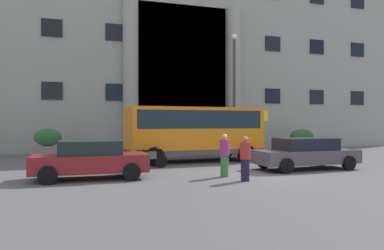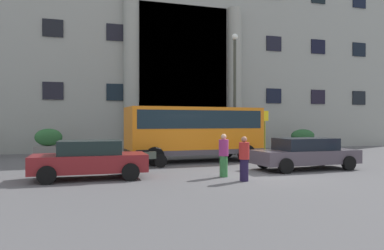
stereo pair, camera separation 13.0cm
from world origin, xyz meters
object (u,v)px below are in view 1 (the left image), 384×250
object	(u,v)px
lamppost_plaza_centre	(234,84)
hedge_planter_entrance_right	(155,143)
bus_stop_sign	(264,128)
parked_coupe_end	(90,159)
pedestrian_man_red_shirt	(245,159)
hedge_planter_east	(246,141)
hedge_planter_entrance_left	(48,143)
pedestrian_child_trailing	(225,155)
parked_compact_extra	(305,153)
motorcycle_near_kerb	(146,158)
orange_minibus	(194,129)
hedge_planter_far_west	(302,140)

from	to	relation	value
lamppost_plaza_centre	hedge_planter_entrance_right	bearing A→B (deg)	160.23
bus_stop_sign	parked_coupe_end	distance (m)	11.92
hedge_planter_entrance_right	pedestrian_man_red_shirt	xyz separation A→B (m)	(0.93, -11.27, 0.07)
hedge_planter_east	pedestrian_man_red_shirt	size ratio (longest dim) A/B	1.14
hedge_planter_entrance_left	pedestrian_child_trailing	size ratio (longest dim) A/B	1.04
hedge_planter_entrance_right	parked_compact_extra	world-z (taller)	hedge_planter_entrance_right
motorcycle_near_kerb	lamppost_plaza_centre	size ratio (longest dim) A/B	0.25
hedge_planter_entrance_left	parked_coupe_end	distance (m)	10.03
pedestrian_child_trailing	hedge_planter_entrance_right	bearing A→B (deg)	113.99
hedge_planter_entrance_left	parked_coupe_end	bearing A→B (deg)	-77.32
bus_stop_sign	lamppost_plaza_centre	bearing A→B (deg)	131.70
orange_minibus	pedestrian_child_trailing	xyz separation A→B (m)	(-0.50, -5.38, -0.87)
hedge_planter_east	pedestrian_child_trailing	world-z (taller)	pedestrian_child_trailing
parked_coupe_end	motorcycle_near_kerb	distance (m)	3.36
hedge_planter_entrance_left	parked_compact_extra	distance (m)	14.86
orange_minibus	bus_stop_sign	size ratio (longest dim) A/B	2.57
hedge_planter_entrance_right	pedestrian_man_red_shirt	world-z (taller)	pedestrian_man_red_shirt
pedestrian_man_red_shirt	pedestrian_child_trailing	bearing A→B (deg)	-70.19
bus_stop_sign	hedge_planter_entrance_left	xyz separation A→B (m)	(-12.46, 3.79, -0.88)
hedge_planter_east	motorcycle_near_kerb	bearing A→B (deg)	-139.91
parked_coupe_end	pedestrian_child_trailing	bearing A→B (deg)	-10.66
orange_minibus	hedge_planter_entrance_right	world-z (taller)	orange_minibus
hedge_planter_far_west	hedge_planter_entrance_left	size ratio (longest dim) A/B	1.20
motorcycle_near_kerb	parked_compact_extra	bearing A→B (deg)	-27.17
hedge_planter_far_west	hedge_planter_east	xyz separation A→B (m)	(-4.76, -0.43, -0.01)
parked_compact_extra	hedge_planter_entrance_left	bearing A→B (deg)	137.28
hedge_planter_entrance_left	hedge_planter_entrance_right	bearing A→B (deg)	-5.40
pedestrian_child_trailing	pedestrian_man_red_shirt	world-z (taller)	pedestrian_child_trailing
parked_compact_extra	lamppost_plaza_centre	distance (m)	8.34
orange_minibus	motorcycle_near_kerb	bearing A→B (deg)	-147.20
hedge_planter_east	motorcycle_near_kerb	size ratio (longest dim) A/B	0.92
bus_stop_sign	pedestrian_child_trailing	bearing A→B (deg)	-128.06
hedge_planter_far_west	hedge_planter_entrance_right	distance (m)	11.12
hedge_planter_east	hedge_planter_entrance_left	bearing A→B (deg)	177.26
hedge_planter_entrance_left	orange_minibus	bearing A→B (deg)	-35.53
parked_coupe_end	motorcycle_near_kerb	size ratio (longest dim) A/B	2.09
lamppost_plaza_centre	hedge_planter_far_west	bearing A→B (deg)	18.49
orange_minibus	parked_coupe_end	bearing A→B (deg)	-143.30
hedge_planter_east	lamppost_plaza_centre	distance (m)	4.38
parked_compact_extra	pedestrian_child_trailing	distance (m)	4.30
motorcycle_near_kerb	pedestrian_man_red_shirt	bearing A→B (deg)	-66.24
parked_coupe_end	pedestrian_child_trailing	distance (m)	4.91
orange_minibus	hedge_planter_east	xyz separation A→B (m)	(5.24, 4.75, -0.95)
bus_stop_sign	hedge_planter_east	xyz separation A→B (m)	(0.29, 3.18, -0.96)
hedge_planter_entrance_right	lamppost_plaza_centre	xyz separation A→B (m)	(4.74, -1.70, 3.72)
orange_minibus	pedestrian_man_red_shirt	size ratio (longest dim) A/B	4.50
pedestrian_child_trailing	pedestrian_man_red_shirt	distance (m)	1.17
hedge_planter_far_west	pedestrian_man_red_shirt	size ratio (longest dim) A/B	1.29
motorcycle_near_kerb	pedestrian_child_trailing	distance (m)	4.08
hedge_planter_entrance_left	lamppost_plaza_centre	distance (m)	11.94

